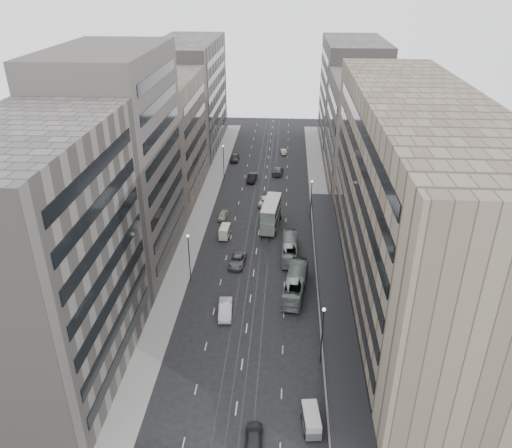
% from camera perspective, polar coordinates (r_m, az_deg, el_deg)
% --- Properties ---
extents(ground, '(220.00, 220.00, 0.00)m').
position_cam_1_polar(ground, '(68.80, -1.16, -12.35)').
color(ground, black).
rests_on(ground, ground).
extents(sidewalk_right, '(4.00, 125.00, 0.15)m').
position_cam_1_polar(sidewalk_right, '(100.68, 7.45, 1.13)').
color(sidewalk_right, gray).
rests_on(sidewalk_right, ground).
extents(sidewalk_left, '(4.00, 125.00, 0.15)m').
position_cam_1_polar(sidewalk_left, '(101.82, -6.14, 1.51)').
color(sidewalk_left, gray).
rests_on(sidewalk_left, ground).
extents(department_store, '(19.20, 60.00, 30.00)m').
position_cam_1_polar(department_store, '(69.42, 17.24, 1.31)').
color(department_store, '#7E715C').
rests_on(department_store, ground).
extents(building_right_mid, '(15.00, 28.00, 24.00)m').
position_cam_1_polar(building_right_mid, '(110.91, 12.40, 9.81)').
color(building_right_mid, '#4D4843').
rests_on(building_right_mid, ground).
extents(building_right_far, '(15.00, 32.00, 28.00)m').
position_cam_1_polar(building_right_far, '(139.21, 10.86, 14.25)').
color(building_right_far, slate).
rests_on(building_right_far, ground).
extents(building_left_a, '(15.00, 28.00, 30.00)m').
position_cam_1_polar(building_left_a, '(59.46, -23.17, -4.19)').
color(building_left_a, slate).
rests_on(building_left_a, ground).
extents(building_left_b, '(15.00, 26.00, 34.00)m').
position_cam_1_polar(building_left_b, '(81.14, -15.53, 6.84)').
color(building_left_b, '#4D4843').
rests_on(building_left_b, ground).
extents(building_left_c, '(15.00, 28.00, 25.00)m').
position_cam_1_polar(building_left_c, '(107.05, -10.83, 9.62)').
color(building_left_c, '#726758').
rests_on(building_left_c, ground).
extents(building_left_d, '(15.00, 38.00, 28.00)m').
position_cam_1_polar(building_left_d, '(137.81, -7.61, 14.36)').
color(building_left_d, slate).
rests_on(building_left_d, ground).
extents(lamp_right_near, '(0.44, 0.44, 8.32)m').
position_cam_1_polar(lamp_right_near, '(61.67, 7.62, -11.82)').
color(lamp_right_near, '#262628').
rests_on(lamp_right_near, ground).
extents(lamp_right_far, '(0.44, 0.44, 8.32)m').
position_cam_1_polar(lamp_right_far, '(96.14, 6.34, 3.27)').
color(lamp_right_far, '#262628').
rests_on(lamp_right_far, ground).
extents(lamp_left_near, '(0.44, 0.44, 8.32)m').
position_cam_1_polar(lamp_left_near, '(76.88, -7.68, -3.25)').
color(lamp_left_near, '#262628').
rests_on(lamp_left_near, ground).
extents(lamp_left_far, '(0.44, 0.44, 8.32)m').
position_cam_1_polar(lamp_left_far, '(115.54, -3.74, 7.52)').
color(lamp_left_far, '#262628').
rests_on(lamp_left_far, ground).
extents(bus_near, '(4.21, 11.89, 3.24)m').
position_cam_1_polar(bus_near, '(75.74, 4.54, -6.78)').
color(bus_near, gray).
rests_on(bus_near, ground).
extents(bus_far, '(2.57, 10.44, 2.90)m').
position_cam_1_polar(bus_far, '(85.04, 3.87, -2.80)').
color(bus_far, gray).
rests_on(bus_far, ground).
extents(double_decker, '(3.81, 9.81, 5.24)m').
position_cam_1_polar(double_decker, '(93.75, 1.73, 1.19)').
color(double_decker, gray).
rests_on(double_decker, ground).
extents(vw_microbus, '(2.17, 4.12, 2.14)m').
position_cam_1_polar(vw_microbus, '(57.00, 6.33, -21.33)').
color(vw_microbus, '#4E5255').
rests_on(vw_microbus, ground).
extents(panel_van, '(1.96, 3.68, 2.25)m').
position_cam_1_polar(panel_van, '(90.84, -3.59, -0.87)').
color(panel_van, silver).
rests_on(panel_van, ground).
extents(sedan_1, '(2.25, 5.36, 1.72)m').
position_cam_1_polar(sedan_1, '(71.64, -3.53, -9.70)').
color(sedan_1, silver).
rests_on(sedan_1, ground).
extents(sedan_2, '(2.89, 5.50, 1.48)m').
position_cam_1_polar(sedan_2, '(82.81, -2.14, -4.21)').
color(sedan_2, '#565658').
rests_on(sedan_2, ground).
extents(sedan_3, '(1.98, 4.65, 1.34)m').
position_cam_1_polar(sedan_3, '(55.86, -0.26, -23.26)').
color(sedan_3, black).
rests_on(sedan_3, ground).
extents(sedan_4, '(2.04, 4.16, 1.37)m').
position_cam_1_polar(sedan_4, '(98.12, -3.82, 0.98)').
color(sedan_4, '#A99F8C').
rests_on(sedan_4, ground).
extents(sedan_5, '(2.23, 5.20, 1.66)m').
position_cam_1_polar(sedan_5, '(115.80, -0.46, 5.31)').
color(sedan_5, black).
rests_on(sedan_5, ground).
extents(sedan_6, '(3.04, 5.82, 1.56)m').
position_cam_1_polar(sedan_6, '(104.09, 1.12, 2.69)').
color(sedan_6, white).
rests_on(sedan_6, ground).
extents(sedan_7, '(2.72, 5.66, 1.59)m').
position_cam_1_polar(sedan_7, '(120.18, 2.51, 6.09)').
color(sedan_7, '#4F4F51').
rests_on(sedan_7, ground).
extents(sedan_8, '(2.10, 5.08, 1.72)m').
position_cam_1_polar(sedan_8, '(128.85, -2.44, 7.59)').
color(sedan_8, '#2A2A2D').
rests_on(sedan_8, ground).
extents(sedan_9, '(1.93, 4.22, 1.34)m').
position_cam_1_polar(sedan_9, '(134.14, 3.17, 8.28)').
color(sedan_9, '#BFB99E').
rests_on(sedan_9, ground).
extents(pedestrian, '(0.75, 0.52, 2.01)m').
position_cam_1_polar(pedestrian, '(60.34, 10.84, -18.35)').
color(pedestrian, black).
rests_on(pedestrian, sidewalk_right).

